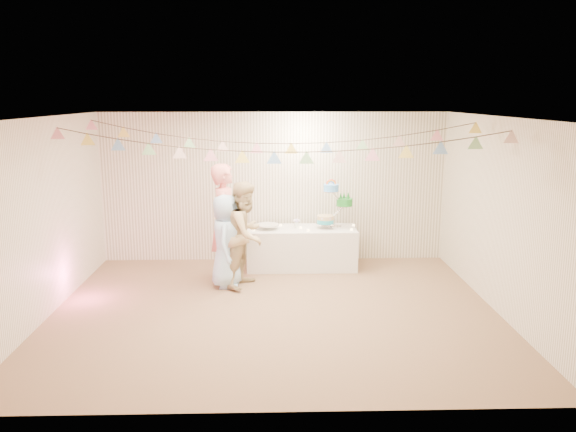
{
  "coord_description": "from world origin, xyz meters",
  "views": [
    {
      "loc": [
        -0.02,
        -7.19,
        2.85
      ],
      "look_at": [
        0.2,
        0.8,
        1.15
      ],
      "focal_mm": 35.0,
      "sensor_mm": 36.0,
      "label": 1
    }
  ],
  "objects_px": {
    "table": "(302,248)",
    "cake_stand": "(334,201)",
    "person_adult_b": "(246,234)",
    "person_adult_a": "(226,223)",
    "person_child": "(226,241)"
  },
  "relations": [
    {
      "from": "person_adult_a",
      "to": "person_adult_b",
      "type": "height_order",
      "value": "person_adult_a"
    },
    {
      "from": "person_adult_a",
      "to": "person_child",
      "type": "relative_size",
      "value": 1.3
    },
    {
      "from": "table",
      "to": "person_adult_a",
      "type": "bearing_deg",
      "value": -153.22
    },
    {
      "from": "cake_stand",
      "to": "person_adult_a",
      "type": "height_order",
      "value": "person_adult_a"
    },
    {
      "from": "person_adult_b",
      "to": "person_child",
      "type": "bearing_deg",
      "value": 116.43
    },
    {
      "from": "person_adult_b",
      "to": "person_child",
      "type": "relative_size",
      "value": 1.14
    },
    {
      "from": "cake_stand",
      "to": "person_adult_a",
      "type": "distance_m",
      "value": 1.9
    },
    {
      "from": "person_adult_a",
      "to": "person_child",
      "type": "distance_m",
      "value": 0.37
    },
    {
      "from": "table",
      "to": "person_child",
      "type": "distance_m",
      "value": 1.56
    },
    {
      "from": "table",
      "to": "cake_stand",
      "type": "relative_size",
      "value": 2.38
    },
    {
      "from": "table",
      "to": "person_adult_b",
      "type": "height_order",
      "value": "person_adult_b"
    },
    {
      "from": "person_adult_a",
      "to": "person_child",
      "type": "xyz_separation_m",
      "value": [
        0.02,
        -0.31,
        -0.21
      ]
    },
    {
      "from": "person_adult_b",
      "to": "person_child",
      "type": "xyz_separation_m",
      "value": [
        -0.3,
        -0.02,
        -0.1
      ]
    },
    {
      "from": "cake_stand",
      "to": "person_adult_a",
      "type": "relative_size",
      "value": 0.41
    },
    {
      "from": "person_adult_b",
      "to": "table",
      "type": "bearing_deg",
      "value": -22.07
    }
  ]
}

